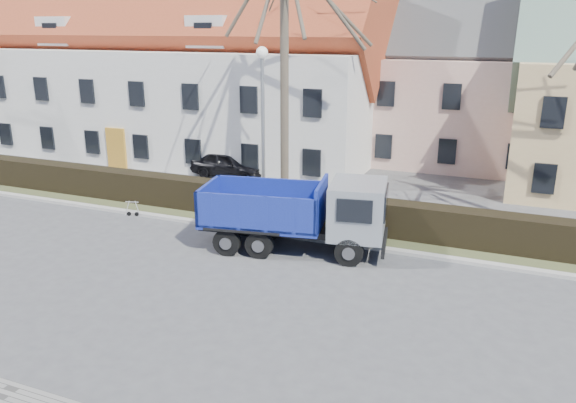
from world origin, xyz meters
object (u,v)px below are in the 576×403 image
at_px(dump_truck, 287,213).
at_px(cart_frame, 127,208).
at_px(streetlight, 263,131).
at_px(parked_car_a, 230,164).

height_order(dump_truck, cart_frame, dump_truck).
bearing_deg(dump_truck, cart_frame, 163.90).
xyz_separation_m(dump_truck, streetlight, (-2.49, 3.48, 2.09)).
relative_size(streetlight, cart_frame, 8.83).
distance_m(dump_truck, streetlight, 4.76).
bearing_deg(streetlight, parked_car_a, 131.87).
xyz_separation_m(streetlight, parked_car_a, (-3.97, 4.43, -2.71)).
xyz_separation_m(dump_truck, cart_frame, (-7.45, 0.81, -0.97)).
bearing_deg(parked_car_a, dump_truck, -137.68).
relative_size(cart_frame, parked_car_a, 0.19).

